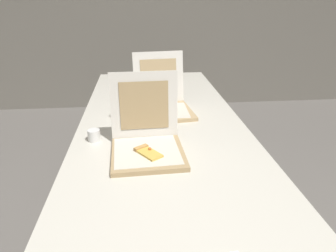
% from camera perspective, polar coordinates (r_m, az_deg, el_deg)
% --- Properties ---
extents(wall_back, '(10.00, 0.10, 2.60)m').
position_cam_1_polar(wall_back, '(4.16, -4.09, 21.28)').
color(wall_back, gray).
rests_on(wall_back, ground).
extents(table, '(0.96, 2.48, 0.74)m').
position_cam_1_polar(table, '(1.83, -1.18, -0.65)').
color(table, silver).
rests_on(table, ground).
extents(pizza_box_front, '(0.35, 0.38, 0.36)m').
position_cam_1_polar(pizza_box_front, '(1.47, -3.90, -3.03)').
color(pizza_box_front, tan).
rests_on(pizza_box_front, table).
extents(pizza_box_middle, '(0.38, 0.43, 0.35)m').
position_cam_1_polar(pizza_box_middle, '(1.98, -0.85, 4.15)').
color(pizza_box_middle, tan).
rests_on(pizza_box_middle, table).
extents(cup_white_far, '(0.06, 0.06, 0.06)m').
position_cam_1_polar(cup_white_far, '(2.18, -6.59, 5.22)').
color(cup_white_far, white).
rests_on(cup_white_far, table).
extents(cup_white_near_center, '(0.06, 0.06, 0.06)m').
position_cam_1_polar(cup_white_near_center, '(1.63, -13.52, -1.70)').
color(cup_white_near_center, white).
rests_on(cup_white_near_center, table).
extents(cup_white_mid, '(0.06, 0.06, 0.06)m').
position_cam_1_polar(cup_white_mid, '(1.92, -9.41, 2.47)').
color(cup_white_mid, white).
rests_on(cup_white_mid, table).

